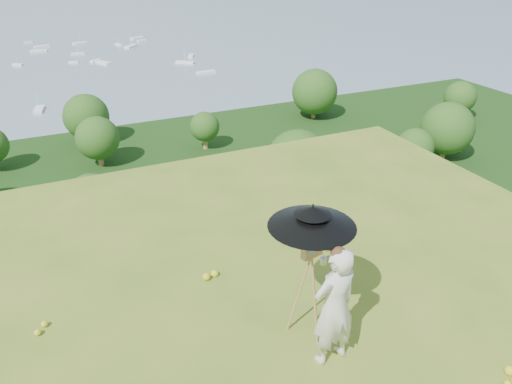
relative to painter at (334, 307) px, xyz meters
name	(u,v)px	position (x,y,z in m)	size (l,w,h in m)	color
ground	(285,335)	(-0.37, 0.66, -0.92)	(14.00, 14.00, 0.00)	#537421
forest_slope	(112,329)	(-0.37, 35.66, -29.92)	(140.00, 56.00, 22.00)	#12350E
shoreline_tier	(74,211)	(-0.37, 75.66, -36.92)	(170.00, 28.00, 8.00)	#726C5B
bay_water	(27,39)	(-0.37, 240.66, -34.92)	(700.00, 700.00, 0.00)	slate
slope_trees	(90,204)	(-0.37, 35.66, -15.92)	(110.00, 50.00, 6.00)	#204615
harbor_town	(67,176)	(-0.37, 75.66, -30.42)	(110.00, 22.00, 5.00)	silver
wildflowers	(278,322)	(-0.37, 0.91, -0.86)	(10.00, 10.50, 0.12)	yellow
painter	(334,307)	(0.00, 0.00, 0.00)	(0.67, 0.44, 1.85)	beige
field_easel	(310,286)	(-0.02, 0.61, -0.08)	(0.64, 0.64, 1.68)	olive
sun_umbrella	(312,229)	(-0.02, 0.64, 0.85)	(1.21, 1.21, 0.79)	black
painter_cap	(339,252)	(0.00, 0.00, 0.87)	(0.22, 0.26, 0.10)	#DF7A83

